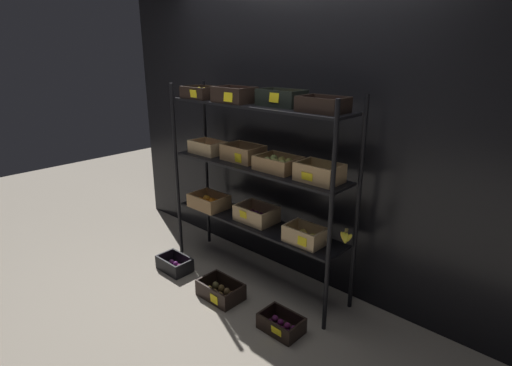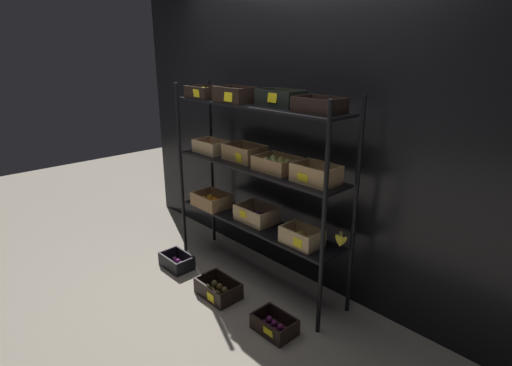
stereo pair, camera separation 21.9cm
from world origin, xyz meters
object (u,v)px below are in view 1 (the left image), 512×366
crate_ground_plum (175,265)px  crate_ground_kiwi (221,292)px  display_rack (256,163)px  crate_ground_center_plum (281,325)px

crate_ground_plum → crate_ground_kiwi: (0.63, -0.00, 0.00)m
display_rack → crate_ground_plum: bearing=-146.0°
crate_ground_kiwi → crate_ground_plum: bearing=179.6°
crate_ground_plum → crate_ground_center_plum: (1.26, 0.01, -0.00)m
crate_ground_plum → crate_ground_kiwi: crate_ground_kiwi is taller
crate_ground_center_plum → display_rack: bearing=147.0°
display_rack → crate_ground_center_plum: (0.63, -0.41, -1.01)m
crate_ground_plum → crate_ground_center_plum: 1.26m
display_rack → crate_ground_kiwi: size_ratio=4.98×
crate_ground_kiwi → crate_ground_center_plum: bearing=1.7°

